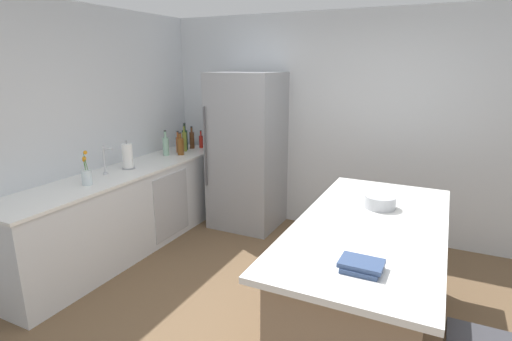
{
  "coord_description": "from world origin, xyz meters",
  "views": [
    {
      "loc": [
        0.97,
        -2.43,
        2.01
      ],
      "look_at": [
        -0.66,
        0.94,
        1.0
      ],
      "focal_mm": 27.75,
      "sensor_mm": 36.0,
      "label": 1
    }
  ],
  "objects_px": {
    "sink_faucet": "(105,160)",
    "vinegar_bottle": "(178,144)",
    "refrigerator": "(247,152)",
    "kitchen_island": "(366,280)",
    "whiskey_bottle": "(181,146)",
    "olive_oil_bottle": "(184,141)",
    "hot_sauce_bottle": "(201,141)",
    "mixing_bowl": "(380,202)",
    "syrup_bottle": "(192,140)",
    "cookbook_stack": "(361,265)",
    "gin_bottle": "(166,146)",
    "flower_vase": "(87,175)",
    "paper_towel_roll": "(128,157)",
    "wine_bottle": "(185,139)"
  },
  "relations": [
    {
      "from": "sink_faucet",
      "to": "vinegar_bottle",
      "type": "xyz_separation_m",
      "value": [
        0.03,
        1.18,
        -0.05
      ]
    },
    {
      "from": "refrigerator",
      "to": "sink_faucet",
      "type": "xyz_separation_m",
      "value": [
        -0.91,
        -1.4,
        0.1
      ]
    },
    {
      "from": "kitchen_island",
      "to": "sink_faucet",
      "type": "bearing_deg",
      "value": 176.57
    },
    {
      "from": "whiskey_bottle",
      "to": "olive_oil_bottle",
      "type": "bearing_deg",
      "value": 111.94
    },
    {
      "from": "kitchen_island",
      "to": "sink_faucet",
      "type": "height_order",
      "value": "sink_faucet"
    },
    {
      "from": "olive_oil_bottle",
      "to": "hot_sauce_bottle",
      "type": "bearing_deg",
      "value": 76.74
    },
    {
      "from": "sink_faucet",
      "to": "kitchen_island",
      "type": "bearing_deg",
      "value": -3.43
    },
    {
      "from": "mixing_bowl",
      "to": "syrup_bottle",
      "type": "bearing_deg",
      "value": 154.13
    },
    {
      "from": "vinegar_bottle",
      "to": "cookbook_stack",
      "type": "distance_m",
      "value": 3.42
    },
    {
      "from": "olive_oil_bottle",
      "to": "gin_bottle",
      "type": "xyz_separation_m",
      "value": [
        -0.07,
        -0.3,
        -0.01
      ]
    },
    {
      "from": "olive_oil_bottle",
      "to": "refrigerator",
      "type": "bearing_deg",
      "value": 8.11
    },
    {
      "from": "whiskey_bottle",
      "to": "vinegar_bottle",
      "type": "bearing_deg",
      "value": 139.04
    },
    {
      "from": "syrup_bottle",
      "to": "vinegar_bottle",
      "type": "height_order",
      "value": "syrup_bottle"
    },
    {
      "from": "syrup_bottle",
      "to": "whiskey_bottle",
      "type": "height_order",
      "value": "syrup_bottle"
    },
    {
      "from": "whiskey_bottle",
      "to": "mixing_bowl",
      "type": "xyz_separation_m",
      "value": [
        2.57,
        -0.91,
        -0.05
      ]
    },
    {
      "from": "flower_vase",
      "to": "mixing_bowl",
      "type": "relative_size",
      "value": 1.36
    },
    {
      "from": "olive_oil_bottle",
      "to": "flower_vase",
      "type": "bearing_deg",
      "value": -88.2
    },
    {
      "from": "mixing_bowl",
      "to": "paper_towel_roll",
      "type": "bearing_deg",
      "value": 177.86
    },
    {
      "from": "kitchen_island",
      "to": "refrigerator",
      "type": "xyz_separation_m",
      "value": [
        -1.79,
        1.57,
        0.49
      ]
    },
    {
      "from": "flower_vase",
      "to": "gin_bottle",
      "type": "relative_size",
      "value": 1.05
    },
    {
      "from": "gin_bottle",
      "to": "cookbook_stack",
      "type": "xyz_separation_m",
      "value": [
        2.78,
        -1.85,
        -0.08
      ]
    },
    {
      "from": "hot_sauce_bottle",
      "to": "gin_bottle",
      "type": "distance_m",
      "value": 0.6
    },
    {
      "from": "hot_sauce_bottle",
      "to": "kitchen_island",
      "type": "bearing_deg",
      "value": -33.85
    },
    {
      "from": "hot_sauce_bottle",
      "to": "cookbook_stack",
      "type": "bearing_deg",
      "value": -42.49
    },
    {
      "from": "kitchen_island",
      "to": "sink_faucet",
      "type": "xyz_separation_m",
      "value": [
        -2.7,
        0.16,
        0.6
      ]
    },
    {
      "from": "syrup_bottle",
      "to": "gin_bottle",
      "type": "distance_m",
      "value": 0.49
    },
    {
      "from": "kitchen_island",
      "to": "vinegar_bottle",
      "type": "relative_size",
      "value": 7.6
    },
    {
      "from": "wine_bottle",
      "to": "gin_bottle",
      "type": "relative_size",
      "value": 1.12
    },
    {
      "from": "flower_vase",
      "to": "hot_sauce_bottle",
      "type": "xyz_separation_m",
      "value": [
        0.02,
        1.91,
        -0.0
      ]
    },
    {
      "from": "wine_bottle",
      "to": "olive_oil_bottle",
      "type": "height_order",
      "value": "wine_bottle"
    },
    {
      "from": "syrup_bottle",
      "to": "whiskey_bottle",
      "type": "distance_m",
      "value": 0.4
    },
    {
      "from": "kitchen_island",
      "to": "mixing_bowl",
      "type": "xyz_separation_m",
      "value": [
        0.0,
        0.35,
        0.5
      ]
    },
    {
      "from": "hot_sauce_bottle",
      "to": "syrup_bottle",
      "type": "bearing_deg",
      "value": -133.84
    },
    {
      "from": "wine_bottle",
      "to": "vinegar_bottle",
      "type": "bearing_deg",
      "value": -82.55
    },
    {
      "from": "paper_towel_roll",
      "to": "whiskey_bottle",
      "type": "height_order",
      "value": "paper_towel_roll"
    },
    {
      "from": "paper_towel_roll",
      "to": "wine_bottle",
      "type": "height_order",
      "value": "wine_bottle"
    },
    {
      "from": "vinegar_bottle",
      "to": "mixing_bowl",
      "type": "height_order",
      "value": "vinegar_bottle"
    },
    {
      "from": "refrigerator",
      "to": "olive_oil_bottle",
      "type": "xyz_separation_m",
      "value": [
        -0.85,
        -0.12,
        0.08
      ]
    },
    {
      "from": "sink_faucet",
      "to": "vinegar_bottle",
      "type": "height_order",
      "value": "sink_faucet"
    },
    {
      "from": "paper_towel_roll",
      "to": "syrup_bottle",
      "type": "bearing_deg",
      "value": 89.46
    },
    {
      "from": "paper_towel_roll",
      "to": "syrup_bottle",
      "type": "distance_m",
      "value": 1.19
    },
    {
      "from": "kitchen_island",
      "to": "wine_bottle",
      "type": "xyz_separation_m",
      "value": [
        -2.7,
        1.53,
        0.58
      ]
    },
    {
      "from": "wine_bottle",
      "to": "gin_bottle",
      "type": "xyz_separation_m",
      "value": [
        -0.01,
        -0.38,
        -0.02
      ]
    },
    {
      "from": "flower_vase",
      "to": "whiskey_bottle",
      "type": "relative_size",
      "value": 1.17
    },
    {
      "from": "cookbook_stack",
      "to": "syrup_bottle",
      "type": "bearing_deg",
      "value": 139.48
    },
    {
      "from": "refrigerator",
      "to": "gin_bottle",
      "type": "distance_m",
      "value": 1.01
    },
    {
      "from": "vinegar_bottle",
      "to": "mixing_bowl",
      "type": "xyz_separation_m",
      "value": [
        2.68,
        -1.0,
        -0.05
      ]
    },
    {
      "from": "wine_bottle",
      "to": "sink_faucet",
      "type": "bearing_deg",
      "value": -90.22
    },
    {
      "from": "gin_bottle",
      "to": "mixing_bowl",
      "type": "bearing_deg",
      "value": -16.47
    },
    {
      "from": "cookbook_stack",
      "to": "mixing_bowl",
      "type": "height_order",
      "value": "mixing_bowl"
    }
  ]
}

